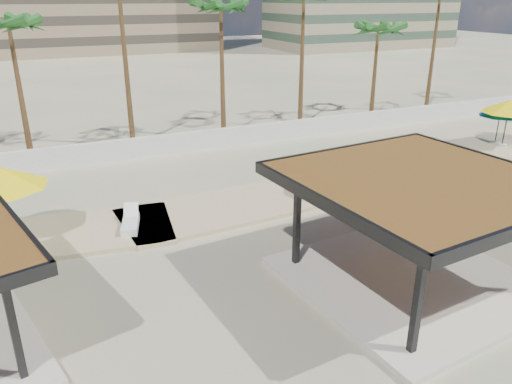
{
  "coord_description": "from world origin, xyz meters",
  "views": [
    {
      "loc": [
        -8.73,
        -12.25,
        8.88
      ],
      "look_at": [
        -0.81,
        4.92,
        1.4
      ],
      "focal_mm": 35.0,
      "sensor_mm": 36.0,
      "label": 1
    }
  ],
  "objects_px": {
    "lounger_b": "(305,183)",
    "lounger_d": "(434,173)",
    "pavilion_central": "(416,221)",
    "lounger_c": "(422,150)",
    "umbrella_c": "(346,152)",
    "lounger_a": "(130,223)"
  },
  "relations": [
    {
      "from": "pavilion_central",
      "to": "umbrella_c",
      "type": "bearing_deg",
      "value": 67.12
    },
    {
      "from": "pavilion_central",
      "to": "umbrella_c",
      "type": "distance_m",
      "value": 7.55
    },
    {
      "from": "lounger_d",
      "to": "lounger_a",
      "type": "bearing_deg",
      "value": 86.33
    },
    {
      "from": "lounger_b",
      "to": "lounger_d",
      "type": "height_order",
      "value": "lounger_d"
    },
    {
      "from": "lounger_c",
      "to": "lounger_d",
      "type": "distance_m",
      "value": 4.11
    },
    {
      "from": "lounger_b",
      "to": "lounger_c",
      "type": "xyz_separation_m",
      "value": [
        9.03,
        1.84,
        0.01
      ]
    },
    {
      "from": "lounger_a",
      "to": "lounger_b",
      "type": "distance_m",
      "value": 8.72
    },
    {
      "from": "lounger_b",
      "to": "lounger_c",
      "type": "relative_size",
      "value": 0.96
    },
    {
      "from": "umbrella_c",
      "to": "lounger_c",
      "type": "bearing_deg",
      "value": 23.71
    },
    {
      "from": "lounger_a",
      "to": "lounger_b",
      "type": "bearing_deg",
      "value": -67.33
    },
    {
      "from": "lounger_a",
      "to": "lounger_b",
      "type": "xyz_separation_m",
      "value": [
        8.65,
        1.06,
        0.02
      ]
    },
    {
      "from": "umbrella_c",
      "to": "lounger_a",
      "type": "height_order",
      "value": "umbrella_c"
    },
    {
      "from": "umbrella_c",
      "to": "lounger_d",
      "type": "xyz_separation_m",
      "value": [
        5.53,
        0.05,
        -1.84
      ]
    },
    {
      "from": "pavilion_central",
      "to": "lounger_c",
      "type": "relative_size",
      "value": 3.52
    },
    {
      "from": "lounger_a",
      "to": "umbrella_c",
      "type": "bearing_deg",
      "value": -77.49
    },
    {
      "from": "lounger_b",
      "to": "lounger_d",
      "type": "xyz_separation_m",
      "value": [
        6.72,
        -1.55,
        0.02
      ]
    },
    {
      "from": "pavilion_central",
      "to": "lounger_b",
      "type": "xyz_separation_m",
      "value": [
        1.11,
        8.8,
        -1.88
      ]
    },
    {
      "from": "lounger_c",
      "to": "lounger_b",
      "type": "bearing_deg",
      "value": 86.59
    },
    {
      "from": "lounger_b",
      "to": "lounger_c",
      "type": "distance_m",
      "value": 9.22
    },
    {
      "from": "umbrella_c",
      "to": "lounger_c",
      "type": "height_order",
      "value": "umbrella_c"
    },
    {
      "from": "pavilion_central",
      "to": "lounger_d",
      "type": "relative_size",
      "value": 3.44
    },
    {
      "from": "pavilion_central",
      "to": "lounger_a",
      "type": "distance_m",
      "value": 10.98
    }
  ]
}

